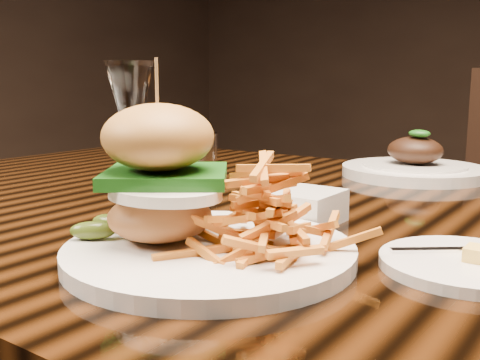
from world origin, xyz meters
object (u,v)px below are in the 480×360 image
Objects in this scene: wine_glass at (131,98)px; far_dish at (414,167)px; burger_plate at (207,206)px; dining_table at (338,270)px.

wine_glass is 0.50m from far_dish.
far_dish is at bearing 66.07° from burger_plate.
far_dish is (0.27, 0.40, -0.12)m from wine_glass.
far_dish is (-0.01, 0.32, 0.09)m from dining_table.
dining_table is at bearing 62.40° from burger_plate.
dining_table is 0.28m from burger_plate.
dining_table is 0.37m from wine_glass.
wine_glass is at bearing -164.28° from dining_table.
dining_table is at bearing 15.72° from wine_glass.
dining_table is 5.95× the size of burger_plate.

